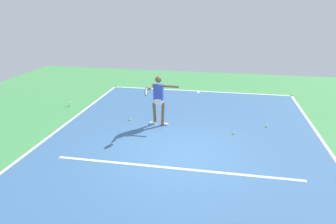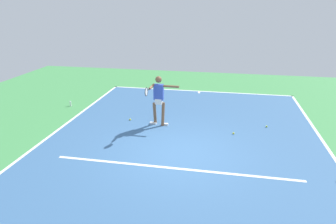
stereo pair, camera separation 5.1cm
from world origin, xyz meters
name	(u,v)px [view 2 (the right image)]	position (x,y,z in m)	size (l,w,h in m)	color
ground_plane	(179,153)	(0.00, 0.00, 0.00)	(22.37, 22.37, 0.00)	#428E4C
court_surface	(179,153)	(0.00, 0.00, 0.00)	(9.04, 13.57, 0.00)	#38608E
court_line_baseline_near	(199,91)	(0.00, -6.73, 0.00)	(9.04, 0.10, 0.01)	white
court_line_sideline_right	(44,141)	(4.47, 0.00, 0.00)	(0.10, 13.57, 0.01)	white
court_line_service	(174,168)	(0.00, 0.90, 0.00)	(6.78, 0.10, 0.01)	white
court_line_centre_mark	(199,92)	(0.00, -6.53, 0.00)	(0.10, 0.30, 0.01)	white
tennis_player	(159,97)	(1.06, -2.01, 1.06)	(1.08, 1.19, 1.83)	brown
tennis_ball_far_corner	(233,133)	(-1.62, -1.70, 0.03)	(0.07, 0.07, 0.07)	yellow
tennis_ball_near_player	(267,126)	(-2.81, -2.53, 0.03)	(0.07, 0.07, 0.07)	#C6E53D
tennis_ball_near_service_line	(130,119)	(2.24, -2.25, 0.03)	(0.07, 0.07, 0.07)	yellow
water_bottle	(71,104)	(5.30, -3.37, 0.11)	(0.07, 0.07, 0.22)	white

